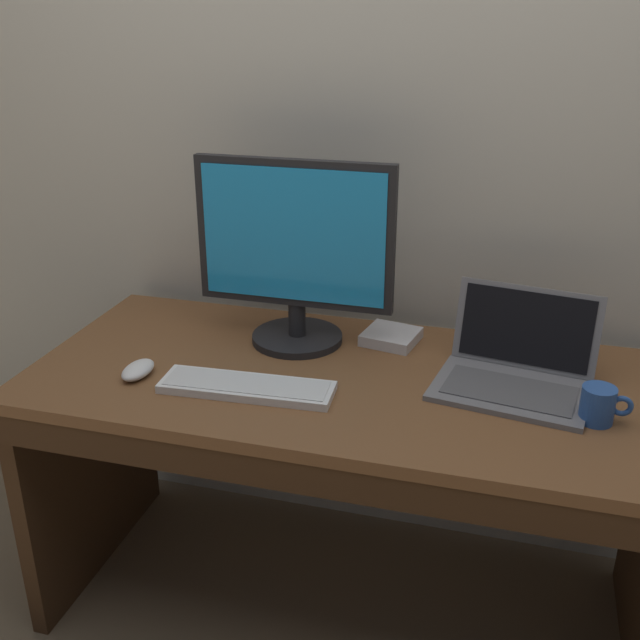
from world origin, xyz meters
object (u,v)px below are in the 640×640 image
at_px(wired_keyboard, 247,387).
at_px(coffee_mug, 599,405).
at_px(external_drive_box, 391,337).
at_px(computer_mouse, 138,370).
at_px(laptop_space_gray, 516,367).
at_px(external_monitor, 295,255).

distance_m(wired_keyboard, coffee_mug, 0.79).
xyz_separation_m(external_drive_box, coffee_mug, (0.51, -0.29, 0.03)).
height_order(wired_keyboard, external_drive_box, external_drive_box).
bearing_deg(computer_mouse, laptop_space_gray, 15.35).
bearing_deg(laptop_space_gray, external_drive_box, 153.97).
relative_size(laptop_space_gray, external_drive_box, 2.84).
distance_m(laptop_space_gray, external_monitor, 0.62).
relative_size(external_monitor, wired_keyboard, 1.24).
height_order(computer_mouse, coffee_mug, coffee_mug).
distance_m(wired_keyboard, computer_mouse, 0.29).
bearing_deg(laptop_space_gray, wired_keyboard, -161.33).
bearing_deg(wired_keyboard, external_drive_box, 53.08).
bearing_deg(coffee_mug, computer_mouse, -176.08).
relative_size(wired_keyboard, coffee_mug, 3.78).
xyz_separation_m(external_monitor, computer_mouse, (-0.32, -0.29, -0.23)).
bearing_deg(laptop_space_gray, coffee_mug, -36.20).
bearing_deg(external_drive_box, wired_keyboard, -126.92).
bearing_deg(external_drive_box, external_monitor, -163.20).
distance_m(computer_mouse, external_drive_box, 0.67).
relative_size(laptop_space_gray, coffee_mug, 3.54).
relative_size(external_monitor, coffee_mug, 4.70).
relative_size(laptop_space_gray, computer_mouse, 3.50).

